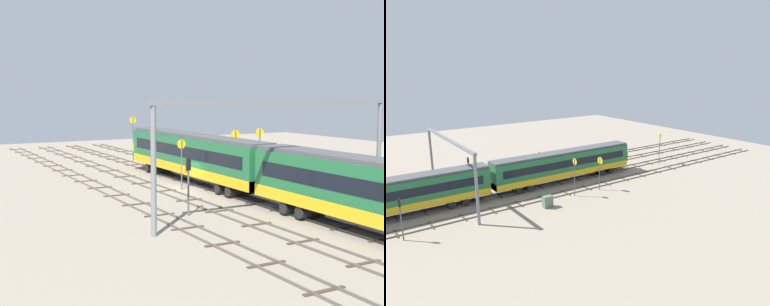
# 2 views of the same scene
# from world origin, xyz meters

# --- Properties ---
(ground_plane) EXTENTS (109.29, 109.29, 0.00)m
(ground_plane) POSITION_xyz_m (0.00, 0.00, 0.00)
(ground_plane) COLOR gray
(track_near_foreground) EXTENTS (93.29, 2.40, 0.16)m
(track_near_foreground) POSITION_xyz_m (-0.00, -6.94, 0.07)
(track_near_foreground) COLOR #59544C
(track_near_foreground) RESTS_ON ground
(track_with_train) EXTENTS (93.29, 2.40, 0.16)m
(track_with_train) POSITION_xyz_m (0.00, -2.31, 0.06)
(track_with_train) COLOR #59544C
(track_with_train) RESTS_ON ground
(track_middle) EXTENTS (93.29, 2.40, 0.16)m
(track_middle) POSITION_xyz_m (-0.00, 2.31, 0.07)
(track_middle) COLOR #59544C
(track_middle) RESTS_ON ground
(track_second_far) EXTENTS (93.29, 2.40, 0.16)m
(track_second_far) POSITION_xyz_m (-0.00, 6.94, 0.07)
(track_second_far) COLOR #59544C
(track_second_far) RESTS_ON ground
(train) EXTENTS (50.40, 3.24, 4.80)m
(train) POSITION_xyz_m (-8.95, -2.31, 2.66)
(train) COLOR #1E6638
(train) RESTS_ON ground
(overhead_gantry) EXTENTS (0.40, 20.24, 8.61)m
(overhead_gantry) POSITION_xyz_m (-14.07, -0.08, 6.58)
(overhead_gantry) COLOR slate
(overhead_gantry) RESTS_ON ground
(speed_sign_near_foreground) EXTENTS (0.14, 1.08, 5.01)m
(speed_sign_near_foreground) POSITION_xyz_m (4.86, -8.64, 3.38)
(speed_sign_near_foreground) COLOR #4C4C51
(speed_sign_near_foreground) RESTS_ON ground
(speed_sign_mid_trackside) EXTENTS (0.14, 0.93, 5.48)m
(speed_sign_mid_trackside) POSITION_xyz_m (0.36, -8.65, 3.54)
(speed_sign_mid_trackside) COLOR #4C4C51
(speed_sign_mid_trackside) RESTS_ON ground
(speed_sign_far_trackside) EXTENTS (0.14, 0.86, 5.79)m
(speed_sign_far_trackside) POSITION_xyz_m (22.70, -3.99, 3.66)
(speed_sign_far_trackside) COLOR #4C4C51
(speed_sign_far_trackside) RESTS_ON ground
(speed_sign_distant_end) EXTENTS (0.14, 0.85, 4.71)m
(speed_sign_distant_end) POSITION_xyz_m (-0.03, 0.49, 3.03)
(speed_sign_distant_end) COLOR #4C4C51
(speed_sign_distant_end) RESTS_ON ground
(signal_light_trackside_approach) EXTENTS (0.31, 0.32, 4.28)m
(signal_light_trackside_approach) POSITION_xyz_m (-9.91, 5.06, 2.81)
(signal_light_trackside_approach) COLOR #4C4C51
(signal_light_trackside_approach) RESTS_ON ground
(signal_light_trackside_departure) EXTENTS (0.31, 0.32, 4.69)m
(signal_light_trackside_departure) POSITION_xyz_m (-22.00, -8.97, 3.06)
(signal_light_trackside_departure) COLOR #4C4C51
(signal_light_trackside_departure) RESTS_ON ground
(relay_cabinet) EXTENTS (1.29, 0.81, 1.52)m
(relay_cabinet) POSITION_xyz_m (-4.84, -9.93, 0.76)
(relay_cabinet) COLOR #597259
(relay_cabinet) RESTS_ON ground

